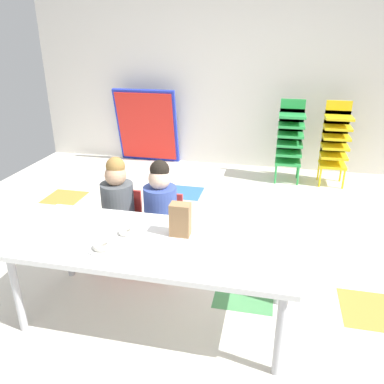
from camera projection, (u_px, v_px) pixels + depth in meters
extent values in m
cube|color=silver|center=(198.00, 256.00, 3.38)|extent=(5.79, 5.21, 0.02)
cube|color=silver|center=(51.00, 181.00, 5.04)|extent=(0.43, 0.43, 0.00)
cube|color=orange|center=(372.00, 311.00, 2.70)|extent=(0.43, 0.43, 0.00)
cube|color=orange|center=(65.00, 197.00, 4.54)|extent=(0.43, 0.43, 0.00)
cube|color=#336BB2|center=(184.00, 193.00, 4.68)|extent=(0.43, 0.43, 0.00)
cube|color=#478C51|center=(244.00, 293.00, 2.88)|extent=(0.43, 0.43, 0.00)
cube|color=beige|center=(237.00, 69.00, 5.20)|extent=(5.79, 0.10, 2.69)
cube|color=white|center=(153.00, 243.00, 2.43)|extent=(1.79, 0.75, 0.04)
cylinder|color=#B2B2B7|center=(17.00, 294.00, 2.43)|extent=(0.05, 0.05, 0.56)
cylinder|color=#B2B2B7|center=(279.00, 335.00, 2.10)|extent=(0.05, 0.05, 0.56)
cylinder|color=#B2B2B7|center=(68.00, 245.00, 2.99)|extent=(0.05, 0.05, 0.56)
cylinder|color=#B2B2B7|center=(280.00, 270.00, 2.67)|extent=(0.05, 0.05, 0.56)
cube|color=red|center=(120.00, 230.00, 3.17)|extent=(0.32, 0.30, 0.03)
cube|color=red|center=(125.00, 206.00, 3.25)|extent=(0.29, 0.02, 0.30)
cylinder|color=#4C5156|center=(118.00, 206.00, 3.09)|extent=(0.34, 0.34, 0.38)
sphere|color=tan|center=(116.00, 175.00, 2.99)|extent=(0.17, 0.17, 0.17)
sphere|color=olive|center=(115.00, 166.00, 2.97)|extent=(0.15, 0.15, 0.15)
cylinder|color=red|center=(99.00, 251.00, 3.14)|extent=(0.02, 0.02, 0.28)
cylinder|color=red|center=(131.00, 255.00, 3.09)|extent=(0.02, 0.02, 0.28)
cylinder|color=red|center=(112.00, 236.00, 3.38)|extent=(0.02, 0.02, 0.28)
cylinder|color=red|center=(142.00, 240.00, 3.32)|extent=(0.02, 0.02, 0.28)
cube|color=red|center=(161.00, 234.00, 3.10)|extent=(0.32, 0.30, 0.03)
cube|color=red|center=(166.00, 210.00, 3.18)|extent=(0.29, 0.02, 0.30)
cylinder|color=#384C99|center=(160.00, 210.00, 3.02)|extent=(0.31, 0.31, 0.38)
sphere|color=beige|center=(159.00, 179.00, 2.92)|extent=(0.17, 0.17, 0.17)
sphere|color=black|center=(160.00, 170.00, 2.90)|extent=(0.15, 0.15, 0.15)
cylinder|color=red|center=(141.00, 256.00, 3.07)|extent=(0.02, 0.02, 0.28)
cylinder|color=red|center=(174.00, 261.00, 3.02)|extent=(0.02, 0.02, 0.28)
cylinder|color=red|center=(151.00, 241.00, 3.31)|extent=(0.02, 0.02, 0.28)
cylinder|color=red|center=(182.00, 244.00, 3.25)|extent=(0.02, 0.02, 0.28)
cube|color=green|center=(288.00, 162.00, 4.95)|extent=(0.32, 0.30, 0.03)
cube|color=green|center=(288.00, 152.00, 5.04)|extent=(0.30, 0.02, 0.18)
cube|color=green|center=(289.00, 153.00, 4.90)|extent=(0.32, 0.30, 0.03)
cube|color=green|center=(289.00, 143.00, 5.00)|extent=(0.30, 0.02, 0.18)
cube|color=green|center=(290.00, 144.00, 4.86)|extent=(0.32, 0.30, 0.03)
cube|color=green|center=(290.00, 134.00, 4.95)|extent=(0.30, 0.02, 0.18)
cube|color=green|center=(290.00, 135.00, 4.81)|extent=(0.32, 0.30, 0.03)
cube|color=green|center=(291.00, 125.00, 4.90)|extent=(0.30, 0.02, 0.18)
cube|color=green|center=(291.00, 125.00, 4.76)|extent=(0.32, 0.30, 0.03)
cube|color=green|center=(292.00, 116.00, 4.86)|extent=(0.30, 0.02, 0.18)
cube|color=green|center=(292.00, 116.00, 4.72)|extent=(0.32, 0.30, 0.03)
cube|color=green|center=(293.00, 106.00, 4.81)|extent=(0.30, 0.02, 0.18)
cylinder|color=green|center=(276.00, 174.00, 4.91)|extent=(0.02, 0.02, 0.26)
cylinder|color=green|center=(298.00, 176.00, 4.86)|extent=(0.02, 0.02, 0.26)
cylinder|color=green|center=(276.00, 167.00, 5.15)|extent=(0.02, 0.02, 0.26)
cylinder|color=green|center=(297.00, 169.00, 5.09)|extent=(0.02, 0.02, 0.26)
cube|color=yellow|center=(332.00, 165.00, 4.84)|extent=(0.32, 0.30, 0.03)
cube|color=yellow|center=(332.00, 155.00, 4.93)|extent=(0.30, 0.02, 0.18)
cube|color=yellow|center=(333.00, 156.00, 4.79)|extent=(0.32, 0.30, 0.03)
cube|color=yellow|center=(333.00, 146.00, 4.89)|extent=(0.30, 0.02, 0.18)
cube|color=yellow|center=(335.00, 147.00, 4.75)|extent=(0.32, 0.30, 0.03)
cube|color=yellow|center=(335.00, 137.00, 4.84)|extent=(0.30, 0.02, 0.18)
cube|color=yellow|center=(336.00, 137.00, 4.70)|extent=(0.32, 0.30, 0.03)
cube|color=yellow|center=(336.00, 127.00, 4.79)|extent=(0.30, 0.02, 0.18)
cube|color=yellow|center=(338.00, 127.00, 4.66)|extent=(0.32, 0.30, 0.03)
cube|color=yellow|center=(337.00, 118.00, 4.75)|extent=(0.30, 0.02, 0.18)
cube|color=yellow|center=(339.00, 118.00, 4.61)|extent=(0.32, 0.30, 0.03)
cube|color=yellow|center=(339.00, 108.00, 4.70)|extent=(0.30, 0.02, 0.18)
cylinder|color=yellow|center=(320.00, 177.00, 4.80)|extent=(0.02, 0.02, 0.26)
cylinder|color=yellow|center=(344.00, 179.00, 4.75)|extent=(0.02, 0.02, 0.26)
cylinder|color=yellow|center=(318.00, 170.00, 5.04)|extent=(0.02, 0.02, 0.26)
cylinder|color=yellow|center=(341.00, 172.00, 4.98)|extent=(0.02, 0.02, 0.26)
cube|color=#1E33BF|center=(147.00, 126.00, 5.59)|extent=(0.90, 0.28, 1.09)
cube|color=red|center=(146.00, 127.00, 5.56)|extent=(0.83, 0.23, 0.99)
cube|color=#9E754C|center=(180.00, 220.00, 2.46)|extent=(0.13, 0.09, 0.22)
cylinder|color=white|center=(103.00, 249.00, 2.33)|extent=(0.18, 0.18, 0.01)
torus|color=white|center=(103.00, 245.00, 2.32)|extent=(0.12, 0.12, 0.04)
torus|color=white|center=(126.00, 232.00, 2.51)|extent=(0.10, 0.10, 0.03)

